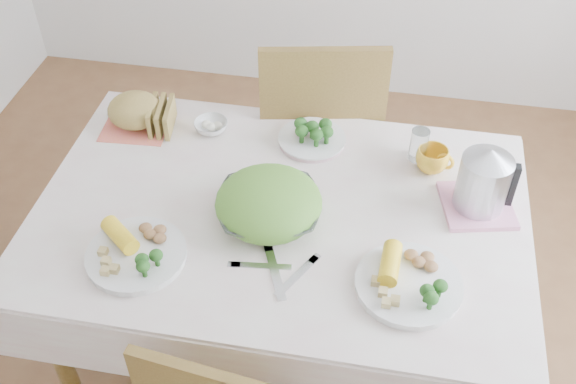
% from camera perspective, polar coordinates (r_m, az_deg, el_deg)
% --- Properties ---
extents(floor, '(3.60, 3.60, 0.00)m').
position_cam_1_polar(floor, '(2.65, -0.52, -13.23)').
color(floor, brown).
rests_on(floor, ground).
extents(dining_table, '(1.40, 0.90, 0.75)m').
position_cam_1_polar(dining_table, '(2.35, -0.57, -8.19)').
color(dining_table, brown).
rests_on(dining_table, floor).
extents(tablecloth, '(1.50, 1.00, 0.01)m').
position_cam_1_polar(tablecloth, '(2.06, -0.65, -1.60)').
color(tablecloth, silver).
rests_on(tablecloth, dining_table).
extents(chair_far, '(0.55, 0.55, 1.04)m').
position_cam_1_polar(chair_far, '(2.77, 2.50, 4.15)').
color(chair_far, brown).
rests_on(chair_far, floor).
extents(salad_bowl, '(0.36, 0.36, 0.07)m').
position_cam_1_polar(salad_bowl, '(2.01, -1.63, -1.49)').
color(salad_bowl, white).
rests_on(salad_bowl, tablecloth).
extents(dinner_plate_left, '(0.39, 0.39, 0.02)m').
position_cam_1_polar(dinner_plate_left, '(1.96, -12.71, -5.26)').
color(dinner_plate_left, white).
rests_on(dinner_plate_left, tablecloth).
extents(dinner_plate_right, '(0.39, 0.39, 0.02)m').
position_cam_1_polar(dinner_plate_right, '(1.88, 10.16, -7.76)').
color(dinner_plate_right, white).
rests_on(dinner_plate_right, tablecloth).
extents(broccoli_plate, '(0.25, 0.25, 0.02)m').
position_cam_1_polar(broccoli_plate, '(2.30, 2.04, 4.45)').
color(broccoli_plate, beige).
rests_on(broccoli_plate, tablecloth).
extents(napkin, '(0.24, 0.24, 0.00)m').
position_cam_1_polar(napkin, '(2.44, -12.61, 5.66)').
color(napkin, '#EA6F57').
rests_on(napkin, tablecloth).
extents(bread_loaf, '(0.23, 0.22, 0.11)m').
position_cam_1_polar(bread_loaf, '(2.40, -12.82, 6.71)').
color(bread_loaf, olive).
rests_on(bread_loaf, napkin).
extents(fruit_bowl, '(0.13, 0.13, 0.04)m').
position_cam_1_polar(fruit_bowl, '(2.36, -6.53, 5.55)').
color(fruit_bowl, white).
rests_on(fruit_bowl, tablecloth).
extents(yellow_mug, '(0.14, 0.14, 0.08)m').
position_cam_1_polar(yellow_mug, '(2.22, 12.09, 2.68)').
color(yellow_mug, yellow).
rests_on(yellow_mug, tablecloth).
extents(glass_tumbler, '(0.07, 0.07, 0.11)m').
position_cam_1_polar(glass_tumbler, '(2.24, 11.05, 4.10)').
color(glass_tumbler, white).
rests_on(glass_tumbler, tablecloth).
extents(pink_tray, '(0.25, 0.25, 0.02)m').
position_cam_1_polar(pink_tray, '(2.14, 15.68, -1.10)').
color(pink_tray, pink).
rests_on(pink_tray, tablecloth).
extents(electric_kettle, '(0.15, 0.15, 0.21)m').
position_cam_1_polar(electric_kettle, '(2.07, 16.26, 1.14)').
color(electric_kettle, '#B2B5BA').
rests_on(electric_kettle, pink_tray).
extents(fork_left, '(0.11, 0.21, 0.00)m').
position_cam_1_polar(fork_left, '(1.89, -1.16, -6.68)').
color(fork_left, silver).
rests_on(fork_left, tablecloth).
extents(fork_right, '(0.10, 0.17, 0.00)m').
position_cam_1_polar(fork_right, '(1.88, 0.75, -7.10)').
color(fork_right, silver).
rests_on(fork_right, tablecloth).
extents(knife, '(0.17, 0.04, 0.00)m').
position_cam_1_polar(knife, '(1.91, -2.29, -6.26)').
color(knife, silver).
rests_on(knife, tablecloth).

